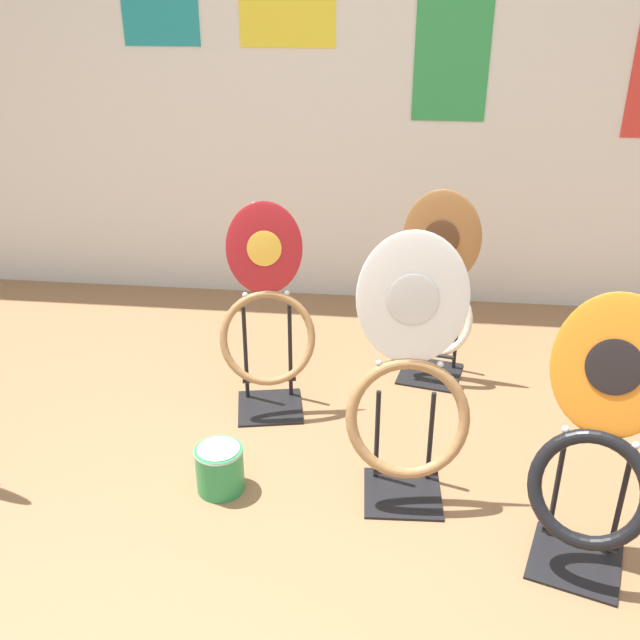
% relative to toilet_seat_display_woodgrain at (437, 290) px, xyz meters
% --- Properties ---
extents(ground_plane, '(14.00, 14.00, 0.00)m').
position_rel_toilet_seat_display_woodgrain_xyz_m(ground_plane, '(-0.36, -1.53, -0.44)').
color(ground_plane, '#8E6642').
extents(wall_back, '(8.00, 0.07, 2.60)m').
position_rel_toilet_seat_display_woodgrain_xyz_m(wall_back, '(-0.36, 0.91, 0.86)').
color(wall_back, silver).
rests_on(wall_back, ground_plane).
extents(toilet_seat_display_woodgrain, '(0.38, 0.33, 0.89)m').
position_rel_toilet_seat_display_woodgrain_xyz_m(toilet_seat_display_woodgrain, '(0.00, 0.00, 0.00)').
color(toilet_seat_display_woodgrain, black).
rests_on(toilet_seat_display_woodgrain, ground_plane).
extents(toilet_seat_display_white_plain, '(0.44, 0.30, 0.99)m').
position_rel_toilet_seat_display_woodgrain_xyz_m(toilet_seat_display_white_plain, '(-0.12, -0.90, 0.01)').
color(toilet_seat_display_white_plain, black).
rests_on(toilet_seat_display_white_plain, ground_plane).
extents(toilet_seat_display_orange_sun, '(0.45, 0.41, 0.89)m').
position_rel_toilet_seat_display_woodgrain_xyz_m(toilet_seat_display_orange_sun, '(0.45, -1.15, -0.02)').
color(toilet_seat_display_orange_sun, black).
rests_on(toilet_seat_display_orange_sun, ground_plane).
extents(toilet_seat_display_crimson_swirl, '(0.43, 0.33, 0.91)m').
position_rel_toilet_seat_display_woodgrain_xyz_m(toilet_seat_display_crimson_swirl, '(-0.71, -0.37, -0.01)').
color(toilet_seat_display_crimson_swirl, black).
rests_on(toilet_seat_display_crimson_swirl, ground_plane).
extents(paint_can, '(0.18, 0.18, 0.18)m').
position_rel_toilet_seat_display_woodgrain_xyz_m(paint_can, '(-0.79, -0.95, -0.34)').
color(paint_can, '#2D8E4C').
rests_on(paint_can, ground_plane).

